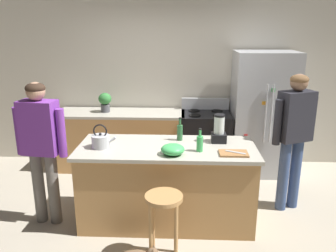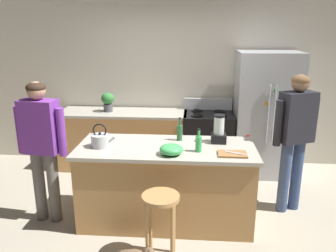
{
  "view_description": "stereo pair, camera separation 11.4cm",
  "coord_description": "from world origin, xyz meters",
  "px_view_note": "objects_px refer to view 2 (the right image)",
  "views": [
    {
      "loc": [
        0.18,
        -3.6,
        2.22
      ],
      "look_at": [
        0.0,
        0.3,
        1.07
      ],
      "focal_mm": 36.62,
      "sensor_mm": 36.0,
      "label": 1
    },
    {
      "loc": [
        0.29,
        -3.6,
        2.22
      ],
      "look_at": [
        0.0,
        0.3,
        1.07
      ],
      "focal_mm": 36.62,
      "sensor_mm": 36.0,
      "label": 2
    }
  ],
  "objects_px": {
    "blender_appliance": "(219,131)",
    "cutting_board": "(232,154)",
    "bottle_olive_oil": "(180,132)",
    "bottle_soda": "(199,143)",
    "mixing_bowl": "(171,149)",
    "refrigerator": "(265,115)",
    "tea_kettle": "(100,140)",
    "person_by_island_left": "(41,140)",
    "bar_stool": "(161,210)",
    "kitchen_island": "(166,184)",
    "person_by_sink_right": "(295,131)",
    "chef_knife": "(234,153)",
    "stove_range": "(208,141)",
    "potted_plant": "(108,101)"
  },
  "relations": [
    {
      "from": "person_by_island_left",
      "to": "stove_range",
      "type": "bearing_deg",
      "value": 40.16
    },
    {
      "from": "bar_stool",
      "to": "potted_plant",
      "type": "relative_size",
      "value": 2.33
    },
    {
      "from": "person_by_island_left",
      "to": "potted_plant",
      "type": "distance_m",
      "value": 1.69
    },
    {
      "from": "potted_plant",
      "to": "mixing_bowl",
      "type": "relative_size",
      "value": 1.21
    },
    {
      "from": "stove_range",
      "to": "bar_stool",
      "type": "bearing_deg",
      "value": -103.15
    },
    {
      "from": "bar_stool",
      "to": "bottle_soda",
      "type": "bearing_deg",
      "value": 59.22
    },
    {
      "from": "person_by_island_left",
      "to": "mixing_bowl",
      "type": "relative_size",
      "value": 6.65
    },
    {
      "from": "kitchen_island",
      "to": "bottle_soda",
      "type": "height_order",
      "value": "bottle_soda"
    },
    {
      "from": "blender_appliance",
      "to": "person_by_sink_right",
      "type": "bearing_deg",
      "value": 10.65
    },
    {
      "from": "person_by_sink_right",
      "to": "blender_appliance",
      "type": "distance_m",
      "value": 0.93
    },
    {
      "from": "bottle_olive_oil",
      "to": "mixing_bowl",
      "type": "bearing_deg",
      "value": -98.17
    },
    {
      "from": "bar_stool",
      "to": "blender_appliance",
      "type": "height_order",
      "value": "blender_appliance"
    },
    {
      "from": "potted_plant",
      "to": "kitchen_island",
      "type": "bearing_deg",
      "value": -56.24
    },
    {
      "from": "stove_range",
      "to": "bottle_olive_oil",
      "type": "bearing_deg",
      "value": -106.79
    },
    {
      "from": "stove_range",
      "to": "blender_appliance",
      "type": "xyz_separation_m",
      "value": [
        0.06,
        -1.34,
        0.59
      ]
    },
    {
      "from": "person_by_island_left",
      "to": "chef_knife",
      "type": "bearing_deg",
      "value": -3.12
    },
    {
      "from": "refrigerator",
      "to": "potted_plant",
      "type": "bearing_deg",
      "value": 178.81
    },
    {
      "from": "kitchen_island",
      "to": "person_by_island_left",
      "type": "bearing_deg",
      "value": -176.06
    },
    {
      "from": "bottle_soda",
      "to": "mixing_bowl",
      "type": "height_order",
      "value": "bottle_soda"
    },
    {
      "from": "cutting_board",
      "to": "kitchen_island",
      "type": "bearing_deg",
      "value": 163.5
    },
    {
      "from": "tea_kettle",
      "to": "chef_knife",
      "type": "bearing_deg",
      "value": -5.7
    },
    {
      "from": "bar_stool",
      "to": "chef_knife",
      "type": "xyz_separation_m",
      "value": [
        0.72,
        0.52,
        0.41
      ]
    },
    {
      "from": "bar_stool",
      "to": "bottle_soda",
      "type": "relative_size",
      "value": 2.73
    },
    {
      "from": "refrigerator",
      "to": "bottle_olive_oil",
      "type": "bearing_deg",
      "value": -134.28
    },
    {
      "from": "potted_plant",
      "to": "person_by_island_left",
      "type": "bearing_deg",
      "value": -102.02
    },
    {
      "from": "refrigerator",
      "to": "tea_kettle",
      "type": "distance_m",
      "value": 2.63
    },
    {
      "from": "cutting_board",
      "to": "chef_knife",
      "type": "bearing_deg",
      "value": 0.0
    },
    {
      "from": "bar_stool",
      "to": "potted_plant",
      "type": "height_order",
      "value": "potted_plant"
    },
    {
      "from": "kitchen_island",
      "to": "potted_plant",
      "type": "bearing_deg",
      "value": 123.76
    },
    {
      "from": "tea_kettle",
      "to": "refrigerator",
      "type": "bearing_deg",
      "value": 36.58
    },
    {
      "from": "kitchen_island",
      "to": "person_by_sink_right",
      "type": "relative_size",
      "value": 1.18
    },
    {
      "from": "person_by_island_left",
      "to": "bar_stool",
      "type": "distance_m",
      "value": 1.6
    },
    {
      "from": "person_by_island_left",
      "to": "bottle_olive_oil",
      "type": "distance_m",
      "value": 1.56
    },
    {
      "from": "refrigerator",
      "to": "cutting_board",
      "type": "xyz_separation_m",
      "value": [
        -0.67,
        -1.71,
        0.0
      ]
    },
    {
      "from": "blender_appliance",
      "to": "cutting_board",
      "type": "height_order",
      "value": "blender_appliance"
    },
    {
      "from": "bar_stool",
      "to": "potted_plant",
      "type": "bearing_deg",
      "value": 114.62
    },
    {
      "from": "stove_range",
      "to": "mixing_bowl",
      "type": "distance_m",
      "value": 1.9
    },
    {
      "from": "bar_stool",
      "to": "blender_appliance",
      "type": "relative_size",
      "value": 2.12
    },
    {
      "from": "kitchen_island",
      "to": "bar_stool",
      "type": "xyz_separation_m",
      "value": [
        0.01,
        -0.73,
        0.08
      ]
    },
    {
      "from": "refrigerator",
      "to": "blender_appliance",
      "type": "xyz_separation_m",
      "value": [
        -0.79,
        -1.31,
        0.13
      ]
    },
    {
      "from": "stove_range",
      "to": "person_by_island_left",
      "type": "relative_size",
      "value": 0.67
    },
    {
      "from": "chef_knife",
      "to": "mixing_bowl",
      "type": "bearing_deg",
      "value": -151.72
    },
    {
      "from": "stove_range",
      "to": "bar_stool",
      "type": "relative_size",
      "value": 1.58
    },
    {
      "from": "refrigerator",
      "to": "bottle_olive_oil",
      "type": "distance_m",
      "value": 1.78
    },
    {
      "from": "blender_appliance",
      "to": "bottle_olive_oil",
      "type": "height_order",
      "value": "blender_appliance"
    },
    {
      "from": "bottle_olive_oil",
      "to": "chef_knife",
      "type": "height_order",
      "value": "bottle_olive_oil"
    },
    {
      "from": "potted_plant",
      "to": "blender_appliance",
      "type": "distance_m",
      "value": 2.13
    },
    {
      "from": "refrigerator",
      "to": "blender_appliance",
      "type": "bearing_deg",
      "value": -120.98
    },
    {
      "from": "person_by_sink_right",
      "to": "bottle_soda",
      "type": "distance_m",
      "value": 1.24
    },
    {
      "from": "refrigerator",
      "to": "chef_knife",
      "type": "xyz_separation_m",
      "value": [
        -0.65,
        -1.71,
        0.01
      ]
    }
  ]
}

